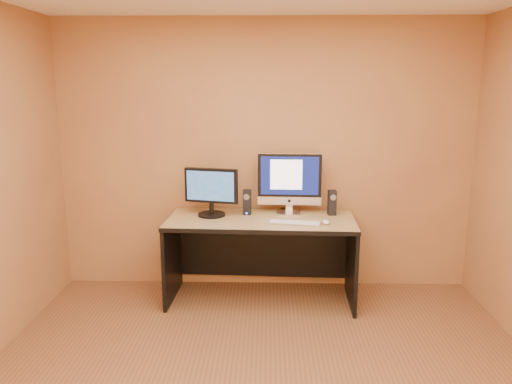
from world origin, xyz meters
TOP-DOWN VIEW (x-y plane):
  - walls at (0.00, 0.00)m, footprint 4.00×4.00m
  - desk at (-0.03, 1.59)m, footprint 1.73×0.82m
  - imac at (0.23, 1.79)m, footprint 0.61×0.25m
  - second_monitor at (-0.50, 1.69)m, footprint 0.55×0.36m
  - speaker_left at (-0.17, 1.75)m, footprint 0.08×0.08m
  - speaker_right at (0.63, 1.75)m, footprint 0.08×0.08m
  - keyboard at (0.26, 1.43)m, footprint 0.47×0.20m
  - mouse at (0.54, 1.43)m, footprint 0.06×0.11m
  - cable_a at (0.22, 1.90)m, footprint 0.10×0.22m
  - cable_b at (0.15, 1.87)m, footprint 0.09×0.18m

SIDE VIEW (x-z plane):
  - desk at x=-0.03m, z-range 0.00..0.79m
  - cable_a at x=0.22m, z-range 0.79..0.79m
  - cable_b at x=0.15m, z-range 0.79..0.79m
  - keyboard at x=0.26m, z-range 0.79..0.81m
  - mouse at x=0.54m, z-range 0.79..0.82m
  - speaker_left at x=-0.17m, z-range 0.79..1.02m
  - speaker_right at x=0.63m, z-range 0.79..1.02m
  - second_monitor at x=-0.50m, z-range 0.79..1.23m
  - imac at x=0.23m, z-range 0.79..1.37m
  - walls at x=0.00m, z-range 0.00..2.60m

